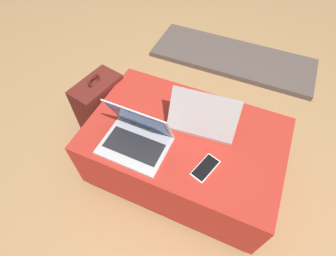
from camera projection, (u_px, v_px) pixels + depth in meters
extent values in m
plane|color=tan|center=(182.00, 170.00, 1.68)|extent=(14.00, 14.00, 0.00)
cube|color=maroon|center=(182.00, 169.00, 1.66)|extent=(0.99, 0.63, 0.05)
cube|color=#B22D23|center=(183.00, 151.00, 1.50)|extent=(1.03, 0.66, 0.36)
cube|color=silver|center=(135.00, 146.00, 1.30)|extent=(0.33, 0.25, 0.02)
cube|color=#232328|center=(134.00, 146.00, 1.29)|extent=(0.29, 0.14, 0.00)
cube|color=silver|center=(140.00, 120.00, 1.24)|extent=(0.33, 0.10, 0.23)
cube|color=#1E4799|center=(139.00, 120.00, 1.24)|extent=(0.29, 0.09, 0.20)
cube|color=#B7B7BC|center=(203.00, 120.00, 1.40)|extent=(0.36, 0.26, 0.02)
cube|color=#9E9EA3|center=(204.00, 118.00, 1.39)|extent=(0.31, 0.15, 0.00)
cube|color=#B7B7BC|center=(203.00, 115.00, 1.27)|extent=(0.35, 0.14, 0.20)
cube|color=green|center=(203.00, 115.00, 1.28)|extent=(0.31, 0.12, 0.18)
cube|color=white|center=(205.00, 168.00, 1.23)|extent=(0.11, 0.16, 0.01)
cube|color=black|center=(205.00, 167.00, 1.22)|extent=(0.10, 0.15, 0.00)
cube|color=#5B1E19|center=(102.00, 108.00, 1.71)|extent=(0.23, 0.33, 0.44)
cube|color=#4E1A15|center=(94.00, 110.00, 1.81)|extent=(0.11, 0.25, 0.20)
torus|color=#5B1E19|center=(94.00, 81.00, 1.52)|extent=(0.03, 0.09, 0.09)
cube|color=#564C47|center=(233.00, 58.00, 2.33)|extent=(1.40, 0.50, 0.04)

